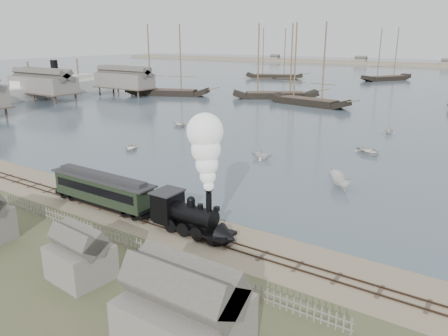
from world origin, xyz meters
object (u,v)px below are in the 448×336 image
Objects in this scene: locomotive at (201,185)px; passenger_coach at (102,189)px; beached_dinghy at (95,188)px; steamship at (55,77)px.

locomotive is 0.81× the size of passenger_coach.
locomotive reaches higher than beached_dinghy.
locomotive is 12.55m from passenger_coach.
steamship is at bearing 146.74° from passenger_coach.
steamship is (-81.84, 53.68, 3.04)m from passenger_coach.
beached_dinghy is (-4.29, 2.51, -1.55)m from passenger_coach.
steamship is (-77.54, 51.17, 4.58)m from beached_dinghy.
passenger_coach is (-12.24, -0.00, -2.77)m from locomotive.
beached_dinghy is at bearing 171.38° from locomotive.
passenger_coach is 97.92m from steamship.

